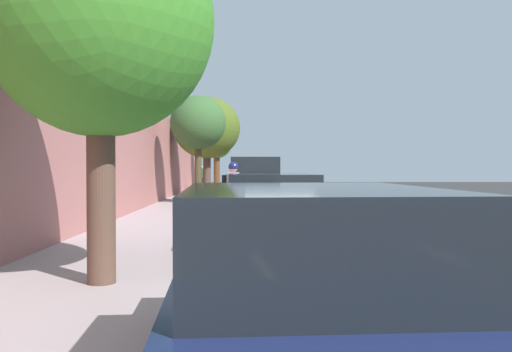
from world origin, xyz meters
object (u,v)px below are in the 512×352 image
parked_suv_tan_mid (256,184)px  parked_sedan_silver_far (270,216)px  street_tree_near_cyclist (217,143)px  parked_sedan_dark_blue_farthest (310,308)px  street_tree_mid_block (207,128)px  pedestrian_on_phone (201,177)px  fire_hydrant (226,186)px  parked_pickup_white_nearest (251,178)px  bicycle_at_curb (240,213)px  street_tree_far_end (198,123)px  cyclist_with_backpack (232,186)px  parked_suv_red_second (252,178)px  street_tree_corner (100,22)px

parked_suv_tan_mid → parked_sedan_silver_far: (-0.02, 9.67, -0.27)m
street_tree_near_cyclist → parked_sedan_dark_blue_farthest: bearing=93.8°
street_tree_mid_block → pedestrian_on_phone: street_tree_mid_block is taller
parked_suv_tan_mid → fire_hydrant: size_ratio=5.66×
parked_pickup_white_nearest → bicycle_at_curb: 22.25m
street_tree_far_end → parked_suv_tan_mid: bearing=134.2°
parked_sedan_silver_far → cyclist_with_backpack: 5.32m
street_tree_far_end → parked_pickup_white_nearest: bearing=-99.1°
pedestrian_on_phone → bicycle_at_curb: bearing=97.7°
parked_suv_red_second → street_tree_far_end: size_ratio=1.08×
parked_pickup_white_nearest → parked_suv_red_second: bearing=89.3°
parked_sedan_silver_far → fire_hydrant: 19.90m
parked_suv_red_second → fire_hydrant: size_ratio=5.70×
parked_sedan_silver_far → street_tree_corner: size_ratio=0.91×
parked_suv_tan_mid → bicycle_at_curb: bearing=83.6°
bicycle_at_curb → street_tree_corner: size_ratio=0.33×
parked_suv_tan_mid → street_tree_corner: size_ratio=0.97×
street_tree_mid_block → pedestrian_on_phone: 6.86m
parked_suv_red_second → parked_pickup_white_nearest: bearing=-90.7°
street_tree_mid_block → pedestrian_on_phone: size_ratio=3.19×
parked_pickup_white_nearest → fire_hydrant: bearing=77.8°
street_tree_mid_block → street_tree_corner: (0.00, 20.01, -0.11)m
parked_suv_red_second → street_tree_far_end: bearing=73.0°
street_tree_mid_block → street_tree_far_end: size_ratio=1.15×
parked_sedan_dark_blue_farthest → bicycle_at_curb: parked_sedan_dark_blue_farthest is taller
street_tree_corner → fire_hydrant: bearing=-92.2°
bicycle_at_curb → fire_hydrant: bearing=-86.6°
parked_sedan_dark_blue_farthest → bicycle_at_curb: 11.03m
street_tree_far_end → parked_suv_red_second: bearing=-107.0°
parked_suv_tan_mid → street_tree_corner: (2.30, 12.38, 2.49)m
street_tree_far_end → parked_sedan_dark_blue_farthest: bearing=97.0°
cyclist_with_backpack → pedestrian_on_phone: size_ratio=1.13×
street_tree_corner → pedestrian_on_phone: (0.77, -26.32, -2.48)m
street_tree_corner → fire_hydrant: (-0.86, -22.55, -2.95)m
street_tree_mid_block → parked_suv_red_second: bearing=-134.7°
parked_sedan_silver_far → cyclist_with_backpack: size_ratio=2.50×
parked_suv_tan_mid → fire_hydrant: 10.28m
parked_pickup_white_nearest → street_tree_mid_block: bearing=76.1°
cyclist_with_backpack → street_tree_corner: (1.54, 7.96, 2.41)m
pedestrian_on_phone → parked_sedan_dark_blue_farthest: bearing=95.8°
street_tree_mid_block → street_tree_corner: 20.01m
parked_sedan_silver_far → street_tree_mid_block: 17.69m
parked_sedan_dark_blue_farthest → street_tree_mid_block: street_tree_mid_block is taller
street_tree_corner → street_tree_mid_block: bearing=-90.0°
parked_pickup_white_nearest → pedestrian_on_phone: (3.19, 3.42, 0.13)m
street_tree_mid_block → street_tree_near_cyclist: bearing=-90.0°
street_tree_corner → bicycle_at_curb: bearing=-103.2°
parked_sedan_dark_blue_farthest → fire_hydrant: 26.10m
bicycle_at_curb → fire_hydrant: size_ratio=1.94×
parked_suv_red_second → pedestrian_on_phone: (3.10, -3.96, 0.01)m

